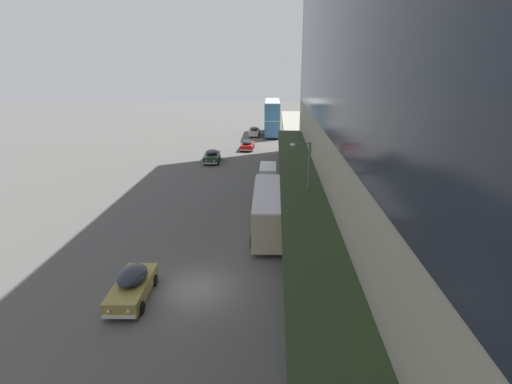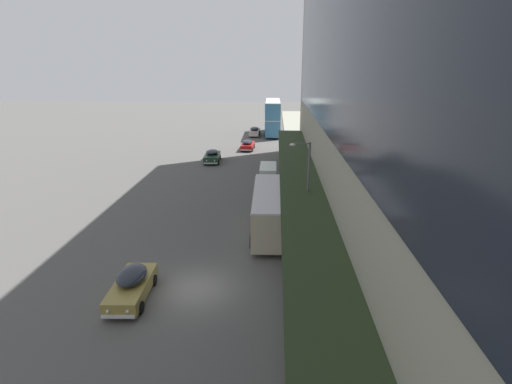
{
  "view_description": "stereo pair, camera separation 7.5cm",
  "coord_description": "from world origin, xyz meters",
  "px_view_note": "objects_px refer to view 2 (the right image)",
  "views": [
    {
      "loc": [
        4.33,
        -19.65,
        12.08
      ],
      "look_at": [
        2.75,
        13.95,
        1.34
      ],
      "focal_mm": 28.0,
      "sensor_mm": 36.0,
      "label": 1
    },
    {
      "loc": [
        4.41,
        -19.65,
        12.08
      ],
      "look_at": [
        2.75,
        13.95,
        1.34
      ],
      "focal_mm": 28.0,
      "sensor_mm": 36.0,
      "label": 2
    }
  ],
  "objects_px": {
    "vw_van": "(268,173)",
    "pedestrian_at_kerb": "(318,245)",
    "sedan_trailing_mid": "(212,156)",
    "street_lamp": "(306,181)",
    "transit_bus_kerbside_rear": "(270,208)",
    "sedan_lead_mid": "(248,145)",
    "sedan_far_back": "(255,131)",
    "transit_bus_kerbside_front": "(273,116)",
    "sedan_oncoming_front": "(132,285)"
  },
  "relations": [
    {
      "from": "sedan_far_back",
      "to": "street_lamp",
      "type": "bearing_deg",
      "value": -82.12
    },
    {
      "from": "sedan_trailing_mid",
      "to": "sedan_far_back",
      "type": "bearing_deg",
      "value": 77.79
    },
    {
      "from": "transit_bus_kerbside_rear",
      "to": "sedan_lead_mid",
      "type": "xyz_separation_m",
      "value": [
        -3.77,
        30.48,
        -1.11
      ]
    },
    {
      "from": "sedan_trailing_mid",
      "to": "vw_van",
      "type": "xyz_separation_m",
      "value": [
        7.45,
        -9.47,
        0.31
      ]
    },
    {
      "from": "sedan_lead_mid",
      "to": "sedan_far_back",
      "type": "bearing_deg",
      "value": 88.2
    },
    {
      "from": "transit_bus_kerbside_front",
      "to": "sedan_oncoming_front",
      "type": "distance_m",
      "value": 54.32
    },
    {
      "from": "sedan_far_back",
      "to": "pedestrian_at_kerb",
      "type": "distance_m",
      "value": 48.14
    },
    {
      "from": "transit_bus_kerbside_rear",
      "to": "sedan_trailing_mid",
      "type": "height_order",
      "value": "transit_bus_kerbside_rear"
    },
    {
      "from": "vw_van",
      "to": "pedestrian_at_kerb",
      "type": "relative_size",
      "value": 2.45
    },
    {
      "from": "sedan_oncoming_front",
      "to": "sedan_lead_mid",
      "type": "xyz_separation_m",
      "value": [
        3.49,
        40.0,
        -0.06
      ]
    },
    {
      "from": "street_lamp",
      "to": "vw_van",
      "type": "bearing_deg",
      "value": 102.58
    },
    {
      "from": "sedan_oncoming_front",
      "to": "sedan_trailing_mid",
      "type": "height_order",
      "value": "sedan_oncoming_front"
    },
    {
      "from": "transit_bus_kerbside_rear",
      "to": "vw_van",
      "type": "height_order",
      "value": "transit_bus_kerbside_rear"
    },
    {
      "from": "transit_bus_kerbside_rear",
      "to": "sedan_far_back",
      "type": "distance_m",
      "value": 42.96
    },
    {
      "from": "sedan_oncoming_front",
      "to": "pedestrian_at_kerb",
      "type": "xyz_separation_m",
      "value": [
        10.43,
        4.64,
        0.39
      ]
    },
    {
      "from": "pedestrian_at_kerb",
      "to": "transit_bus_kerbside_front",
      "type": "bearing_deg",
      "value": 93.91
    },
    {
      "from": "transit_bus_kerbside_rear",
      "to": "pedestrian_at_kerb",
      "type": "distance_m",
      "value": 5.86
    },
    {
      "from": "vw_van",
      "to": "pedestrian_at_kerb",
      "type": "distance_m",
      "value": 18.09
    },
    {
      "from": "transit_bus_kerbside_rear",
      "to": "sedan_lead_mid",
      "type": "distance_m",
      "value": 30.73
    },
    {
      "from": "pedestrian_at_kerb",
      "to": "transit_bus_kerbside_rear",
      "type": "bearing_deg",
      "value": 123.0
    },
    {
      "from": "sedan_far_back",
      "to": "pedestrian_at_kerb",
      "type": "xyz_separation_m",
      "value": [
        6.55,
        -47.69,
        0.39
      ]
    },
    {
      "from": "transit_bus_kerbside_rear",
      "to": "sedan_trailing_mid",
      "type": "relative_size",
      "value": 2.04
    },
    {
      "from": "transit_bus_kerbside_front",
      "to": "transit_bus_kerbside_rear",
      "type": "xyz_separation_m",
      "value": [
        0.19,
        -44.28,
        -1.43
      ]
    },
    {
      "from": "sedan_far_back",
      "to": "sedan_trailing_mid",
      "type": "bearing_deg",
      "value": -102.21
    },
    {
      "from": "sedan_trailing_mid",
      "to": "pedestrian_at_kerb",
      "type": "distance_m",
      "value": 29.35
    },
    {
      "from": "sedan_far_back",
      "to": "sedan_lead_mid",
      "type": "distance_m",
      "value": 12.34
    },
    {
      "from": "transit_bus_kerbside_rear",
      "to": "sedan_far_back",
      "type": "xyz_separation_m",
      "value": [
        -3.38,
        42.81,
        -1.04
      ]
    },
    {
      "from": "street_lamp",
      "to": "transit_bus_kerbside_front",
      "type": "bearing_deg",
      "value": 93.58
    },
    {
      "from": "pedestrian_at_kerb",
      "to": "street_lamp",
      "type": "bearing_deg",
      "value": 97.27
    },
    {
      "from": "sedan_lead_mid",
      "to": "vw_van",
      "type": "height_order",
      "value": "vw_van"
    },
    {
      "from": "vw_van",
      "to": "street_lamp",
      "type": "relative_size",
      "value": 0.67
    },
    {
      "from": "sedan_far_back",
      "to": "vw_van",
      "type": "bearing_deg",
      "value": -84.25
    },
    {
      "from": "transit_bus_kerbside_front",
      "to": "sedan_far_back",
      "type": "relative_size",
      "value": 2.27
    },
    {
      "from": "transit_bus_kerbside_rear",
      "to": "sedan_oncoming_front",
      "type": "distance_m",
      "value": 12.02
    },
    {
      "from": "sedan_far_back",
      "to": "sedan_lead_mid",
      "type": "xyz_separation_m",
      "value": [
        -0.39,
        -12.33,
        -0.06
      ]
    },
    {
      "from": "transit_bus_kerbside_front",
      "to": "transit_bus_kerbside_rear",
      "type": "height_order",
      "value": "transit_bus_kerbside_front"
    },
    {
      "from": "transit_bus_kerbside_rear",
      "to": "vw_van",
      "type": "distance_m",
      "value": 12.88
    },
    {
      "from": "sedan_lead_mid",
      "to": "street_lamp",
      "type": "xyz_separation_m",
      "value": [
        6.37,
        -30.93,
        3.38
      ]
    },
    {
      "from": "transit_bus_kerbside_front",
      "to": "street_lamp",
      "type": "bearing_deg",
      "value": -86.42
    },
    {
      "from": "sedan_oncoming_front",
      "to": "vw_van",
      "type": "distance_m",
      "value": 23.42
    },
    {
      "from": "sedan_lead_mid",
      "to": "sedan_trailing_mid",
      "type": "bearing_deg",
      "value": -116.4
    },
    {
      "from": "sedan_oncoming_front",
      "to": "sedan_trailing_mid",
      "type": "xyz_separation_m",
      "value": [
        -0.56,
        31.85,
        -0.0
      ]
    },
    {
      "from": "transit_bus_kerbside_rear",
      "to": "sedan_oncoming_front",
      "type": "xyz_separation_m",
      "value": [
        -7.26,
        -9.52,
        -1.05
      ]
    },
    {
      "from": "street_lamp",
      "to": "pedestrian_at_kerb",
      "type": "bearing_deg",
      "value": -82.73
    },
    {
      "from": "sedan_trailing_mid",
      "to": "street_lamp",
      "type": "bearing_deg",
      "value": -65.41
    },
    {
      "from": "sedan_far_back",
      "to": "pedestrian_at_kerb",
      "type": "height_order",
      "value": "pedestrian_at_kerb"
    },
    {
      "from": "sedan_trailing_mid",
      "to": "pedestrian_at_kerb",
      "type": "bearing_deg",
      "value": -68.01
    },
    {
      "from": "sedan_lead_mid",
      "to": "street_lamp",
      "type": "height_order",
      "value": "street_lamp"
    },
    {
      "from": "sedan_lead_mid",
      "to": "pedestrian_at_kerb",
      "type": "relative_size",
      "value": 2.46
    },
    {
      "from": "vw_van",
      "to": "pedestrian_at_kerb",
      "type": "bearing_deg",
      "value": -78.73
    }
  ]
}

